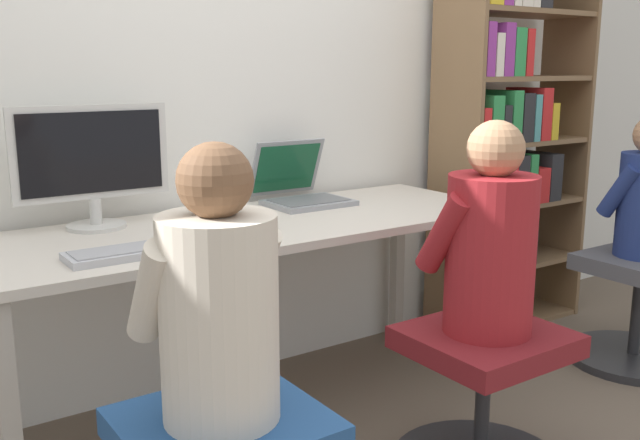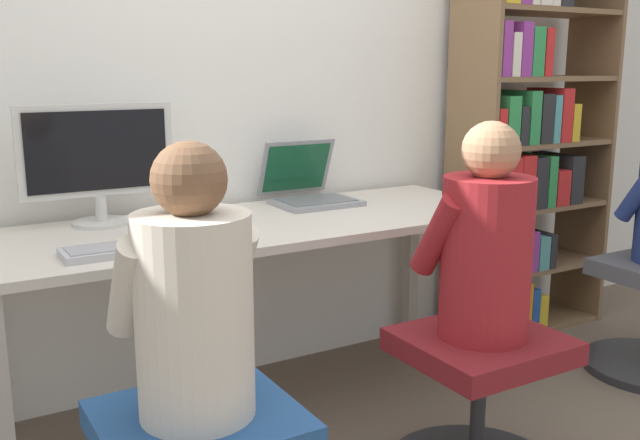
% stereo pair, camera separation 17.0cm
% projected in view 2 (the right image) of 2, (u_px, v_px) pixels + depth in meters
% --- Properties ---
extents(wall_back, '(10.00, 0.05, 2.60)m').
position_uv_depth(wall_back, '(212.00, 67.00, 2.83)').
color(wall_back, silver).
rests_on(wall_back, ground_plane).
extents(desk, '(1.96, 0.71, 0.75)m').
position_uv_depth(desk, '(261.00, 240.00, 2.60)').
color(desk, beige).
rests_on(desk, ground_plane).
extents(desktop_monitor, '(0.53, 0.20, 0.42)m').
position_uv_depth(desktop_monitor, '(98.00, 161.00, 2.48)').
color(desktop_monitor, beige).
rests_on(desktop_monitor, desk).
extents(laptop, '(0.33, 0.34, 0.25)m').
position_uv_depth(laptop, '(309.00, 190.00, 2.92)').
color(laptop, gray).
rests_on(laptop, desk).
extents(keyboard, '(0.40, 0.15, 0.03)m').
position_uv_depth(keyboard, '(130.00, 248.00, 2.15)').
color(keyboard, '#B2B2B7').
rests_on(keyboard, desk).
extents(computer_mouse_by_keyboard, '(0.07, 0.11, 0.03)m').
position_uv_depth(computer_mouse_by_keyboard, '(215.00, 235.00, 2.29)').
color(computer_mouse_by_keyboard, black).
rests_on(computer_mouse_by_keyboard, desk).
extents(office_chair_right, '(0.58, 0.58, 0.49)m').
position_uv_depth(office_chair_right, '(478.00, 406.00, 2.24)').
color(office_chair_right, '#262628').
rests_on(office_chair_right, ground_plane).
extents(person_at_monitor, '(0.34, 0.31, 0.65)m').
position_uv_depth(person_at_monitor, '(193.00, 299.00, 1.65)').
color(person_at_monitor, beige).
rests_on(person_at_monitor, office_chair_left).
extents(person_at_laptop, '(0.34, 0.31, 0.66)m').
position_uv_depth(person_at_laptop, '(485.00, 244.00, 2.14)').
color(person_at_laptop, maroon).
rests_on(person_at_laptop, office_chair_right).
extents(bookshelf, '(0.82, 0.33, 1.88)m').
position_uv_depth(bookshelf, '(523.00, 148.00, 3.41)').
color(bookshelf, brown).
rests_on(bookshelf, ground_plane).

